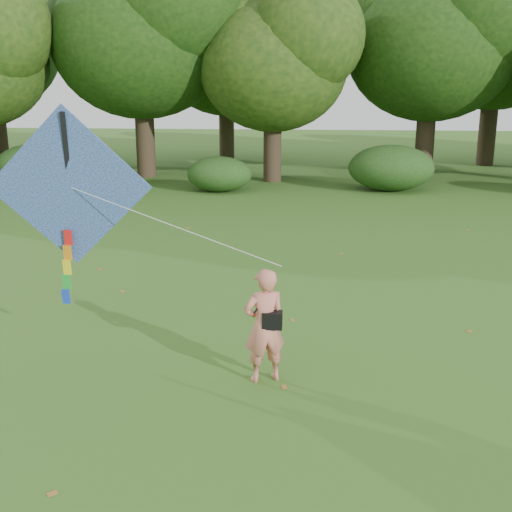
{
  "coord_description": "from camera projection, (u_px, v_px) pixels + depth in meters",
  "views": [
    {
      "loc": [
        -0.39,
        -8.73,
        4.5
      ],
      "look_at": [
        -1.27,
        2.0,
        1.5
      ],
      "focal_mm": 45.0,
      "sensor_mm": 36.0,
      "label": 1
    }
  ],
  "objects": [
    {
      "name": "fallen_leaves",
      "position": [
        301.0,
        285.0,
        14.38
      ],
      "size": [
        11.22,
        13.7,
        0.01
      ],
      "color": "olive",
      "rests_on": "ground"
    },
    {
      "name": "shrub_band",
      "position": [
        300.0,
        170.0,
        26.28
      ],
      "size": [
        39.15,
        3.22,
        1.88
      ],
      "color": "#264919",
      "rests_on": "ground"
    },
    {
      "name": "bystander_left",
      "position": [
        88.0,
        169.0,
        26.91
      ],
      "size": [
        0.84,
        0.68,
        1.61
      ],
      "primitive_type": "imported",
      "rotation": [
        0.0,
        0.0,
        0.09
      ],
      "color": "#23292F",
      "rests_on": "ground"
    },
    {
      "name": "flying_kite",
      "position": [
        70.0,
        189.0,
        10.41
      ],
      "size": [
        4.84,
        1.37,
        3.35
      ],
      "color": "#2563A1",
      "rests_on": "ground"
    },
    {
      "name": "crossbody_bag",
      "position": [
        272.0,
        319.0,
        9.59
      ],
      "size": [
        0.43,
        0.2,
        0.71
      ],
      "color": "black",
      "rests_on": "ground"
    },
    {
      "name": "tree_line",
      "position": [
        355.0,
        53.0,
        29.89
      ],
      "size": [
        54.7,
        15.3,
        9.48
      ],
      "color": "#3A2D1E",
      "rests_on": "ground"
    },
    {
      "name": "ground",
      "position": [
        330.0,
        390.0,
        9.55
      ],
      "size": [
        100.0,
        100.0,
        0.0
      ],
      "primitive_type": "plane",
      "color": "#265114",
      "rests_on": "ground"
    },
    {
      "name": "man_kite_flyer",
      "position": [
        264.0,
        326.0,
        9.66
      ],
      "size": [
        0.77,
        0.64,
        1.79
      ],
      "primitive_type": "imported",
      "rotation": [
        0.0,
        0.0,
        3.52
      ],
      "color": "#D17462",
      "rests_on": "ground"
    }
  ]
}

